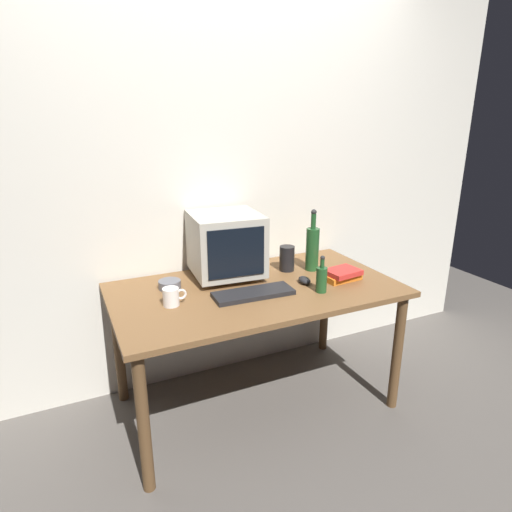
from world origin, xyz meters
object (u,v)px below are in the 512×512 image
computer_mouse (304,280)px  mug (172,297)px  keyboard (253,293)px  crt_monitor (226,245)px  metal_canister (287,258)px  book_stack (342,275)px  cd_spindle (170,284)px  bottle_tall (312,247)px  bottle_short (322,278)px

computer_mouse → mug: (-0.74, 0.02, 0.03)m
computer_mouse → mug: mug is taller
keyboard → crt_monitor: bearing=96.6°
crt_monitor → keyboard: 0.37m
crt_monitor → metal_canister: bearing=-8.5°
book_stack → keyboard: bearing=179.3°
crt_monitor → computer_mouse: bearing=-38.7°
computer_mouse → book_stack: bearing=-4.2°
cd_spindle → metal_canister: 0.71m
keyboard → computer_mouse: (0.33, 0.04, 0.01)m
bottle_tall → bottle_short: size_ratio=1.84×
cd_spindle → metal_canister: (0.71, -0.01, 0.05)m
cd_spindle → bottle_short: bearing=-28.3°
crt_monitor → metal_canister: (0.37, -0.05, -0.12)m
bottle_short → keyboard: bearing=163.1°
bottle_short → book_stack: bearing=25.8°
metal_canister → bottle_short: bearing=-89.4°
bottle_tall → crt_monitor: bearing=167.9°
computer_mouse → mug: size_ratio=0.83×
cd_spindle → book_stack: bearing=-17.3°
keyboard → bottle_tall: bottle_tall is taller
book_stack → bottle_tall: bearing=106.5°
computer_mouse → cd_spindle: (-0.70, 0.24, 0.00)m
book_stack → computer_mouse: bearing=168.8°
computer_mouse → bottle_short: bearing=-76.1°
computer_mouse → cd_spindle: cd_spindle is taller
bottle_tall → mug: bearing=-170.5°
computer_mouse → bottle_short: bottle_short is taller
crt_monitor → mug: size_ratio=3.45×
mug → cd_spindle: mug is taller
cd_spindle → computer_mouse: bearing=-19.2°
bottle_tall → mug: bottle_tall is taller
computer_mouse → bottle_tall: size_ratio=0.27×
computer_mouse → bottle_tall: 0.26m
keyboard → bottle_short: bearing=-14.6°
mug → cd_spindle: (0.05, 0.22, -0.02)m
bottle_tall → mug: (-0.90, -0.15, -0.10)m
bottle_tall → bottle_short: (-0.14, -0.32, -0.07)m
keyboard → bottle_short: (0.35, -0.10, 0.06)m
computer_mouse → bottle_tall: bottle_tall is taller
crt_monitor → book_stack: crt_monitor is taller
book_stack → mug: size_ratio=1.83×
computer_mouse → metal_canister: metal_canister is taller
keyboard → book_stack: (0.55, -0.01, 0.02)m
computer_mouse → book_stack: book_stack is taller
metal_canister → mug: bearing=-164.9°
bottle_short → computer_mouse: bearing=96.9°
crt_monitor → computer_mouse: (0.35, -0.28, -0.17)m
bottle_tall → bottle_short: bearing=-113.5°
keyboard → cd_spindle: bearing=145.1°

